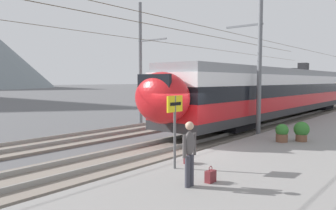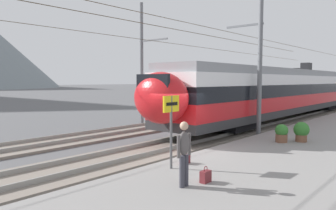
{
  "view_description": "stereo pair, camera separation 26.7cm",
  "coord_description": "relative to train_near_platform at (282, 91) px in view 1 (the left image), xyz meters",
  "views": [
    {
      "loc": [
        -10.47,
        -7.77,
        3.02
      ],
      "look_at": [
        2.79,
        3.29,
        1.73
      ],
      "focal_mm": 34.92,
      "sensor_mm": 36.0,
      "label": 1
    },
    {
      "loc": [
        -10.3,
        -7.97,
        3.02
      ],
      "look_at": [
        2.79,
        3.29,
        1.73
      ],
      "focal_mm": 34.92,
      "sensor_mm": 36.0,
      "label": 2
    }
  ],
  "objects": [
    {
      "name": "ground_plane",
      "position": [
        -14.17,
        -1.46,
        -2.23
      ],
      "size": [
        400.0,
        400.0,
        0.0
      ],
      "primitive_type": "plane",
      "color": "#565659"
    },
    {
      "name": "track_far",
      "position": [
        -14.17,
        4.81,
        -2.16
      ],
      "size": [
        120.0,
        3.0,
        0.28
      ],
      "color": "slate",
      "rests_on": "ground"
    },
    {
      "name": "catenary_mast_mid",
      "position": [
        -8.26,
        -1.71,
        2.1
      ],
      "size": [
        49.62,
        2.15,
        8.34
      ],
      "color": "slate",
      "rests_on": "ground"
    },
    {
      "name": "potted_plant_by_shelter",
      "position": [
        -9.63,
        -4.53,
        -1.44
      ],
      "size": [
        0.68,
        0.68,
        0.89
      ],
      "color": "brown",
      "rests_on": "platform_slab"
    },
    {
      "name": "train_near_platform",
      "position": [
        0.0,
        0.0,
        0.0
      ],
      "size": [
        29.53,
        3.02,
        4.27
      ],
      "color": "#2D2D30",
      "rests_on": "track_near"
    },
    {
      "name": "potted_plant_platform_edge",
      "position": [
        -10.31,
        -3.9,
        -1.5
      ],
      "size": [
        0.57,
        0.57,
        0.81
      ],
      "color": "brown",
      "rests_on": "platform_slab"
    },
    {
      "name": "handbag_near_sign",
      "position": [
        -16.06,
        -2.96,
        -1.8
      ],
      "size": [
        0.32,
        0.18,
        0.39
      ],
      "color": "maroon",
      "rests_on": "platform_slab"
    },
    {
      "name": "track_near",
      "position": [
        -14.17,
        0.0,
        -2.16
      ],
      "size": [
        120.0,
        3.0,
        0.28
      ],
      "color": "slate",
      "rests_on": "ground"
    },
    {
      "name": "train_far_track",
      "position": [
        12.26,
        4.81,
        -0.01
      ],
      "size": [
        25.03,
        2.98,
        4.27
      ],
      "color": "#2D2D30",
      "rests_on": "track_far"
    },
    {
      "name": "platform_sign",
      "position": [
        -16.83,
        -2.99,
        -0.27
      ],
      "size": [
        0.7,
        0.08,
        2.27
      ],
      "color": "#59595B",
      "rests_on": "platform_slab"
    },
    {
      "name": "passenger_walking",
      "position": [
        -17.96,
        -4.37,
        -0.99
      ],
      "size": [
        0.53,
        0.22,
        1.69
      ],
      "color": "#383842",
      "rests_on": "platform_slab"
    },
    {
      "name": "catenary_mast_far_side",
      "position": [
        -8.17,
        6.88,
        2.13
      ],
      "size": [
        49.62,
        2.54,
        8.43
      ],
      "color": "slate",
      "rests_on": "ground"
    },
    {
      "name": "handbag_beside_passenger",
      "position": [
        -17.3,
        -4.6,
        -1.77
      ],
      "size": [
        0.32,
        0.18,
        0.45
      ],
      "color": "maroon",
      "rests_on": "platform_slab"
    },
    {
      "name": "platform_slab",
      "position": [
        -14.17,
        -6.23,
        -2.08
      ],
      "size": [
        120.0,
        8.14,
        0.29
      ],
      "primitive_type": "cube",
      "color": "gray",
      "rests_on": "ground"
    }
  ]
}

